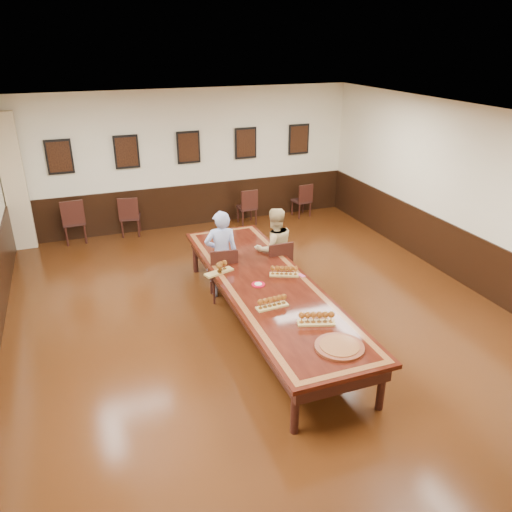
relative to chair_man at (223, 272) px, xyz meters
name	(u,v)px	position (x,y,z in m)	size (l,w,h in m)	color
floor	(267,325)	(0.39, -1.11, -0.51)	(8.00, 10.00, 0.02)	black
ceiling	(269,120)	(0.39, -1.11, 2.71)	(8.00, 10.00, 0.02)	white
wall_back	(188,160)	(0.39, 3.90, 1.10)	(8.00, 0.02, 3.20)	beige
wall_right	(482,203)	(4.40, -1.11, 1.10)	(0.02, 10.00, 3.20)	beige
chair_man	(223,272)	(0.00, 0.00, 0.00)	(0.46, 0.51, 0.99)	black
chair_woman	(276,265)	(1.00, 0.00, -0.01)	(0.45, 0.50, 0.97)	black
spare_chair_a	(73,220)	(-2.34, 3.68, 0.01)	(0.48, 0.52, 1.02)	black
spare_chair_b	(130,215)	(-1.10, 3.69, -0.02)	(0.44, 0.48, 0.95)	black
spare_chair_c	(247,206)	(1.67, 3.46, -0.05)	(0.42, 0.46, 0.89)	black
spare_chair_d	(301,200)	(3.17, 3.51, -0.06)	(0.40, 0.44, 0.86)	black
person_man	(222,254)	(0.02, 0.10, 0.30)	(0.58, 0.38, 1.58)	#5473D3
person_woman	(274,249)	(1.00, 0.10, 0.26)	(0.75, 0.59, 1.52)	#D6BE86
pink_phone	(301,275)	(0.99, -1.06, 0.26)	(0.07, 0.14, 0.01)	#D74782
curtain	(14,183)	(-3.36, 3.71, 0.95)	(0.45, 0.18, 2.90)	#CBB58B
wainscoting	(267,297)	(0.39, -1.11, 0.00)	(8.00, 10.00, 1.00)	black
conference_table	(267,291)	(0.39, -1.11, 0.12)	(1.40, 5.00, 0.76)	black
posters	(188,147)	(0.39, 3.83, 1.40)	(6.14, 0.04, 0.74)	black
flight_a	(220,268)	(-0.19, -0.51, 0.34)	(0.51, 0.29, 0.18)	#A58845
flight_b	(284,271)	(0.73, -0.97, 0.33)	(0.48, 0.31, 0.17)	#A58845
flight_c	(272,303)	(0.17, -1.84, 0.34)	(0.48, 0.17, 0.17)	#A58845
flight_d	(316,318)	(0.55, -2.45, 0.34)	(0.52, 0.30, 0.19)	#A58845
red_plate_grp	(258,285)	(0.23, -1.13, 0.27)	(0.21, 0.21, 0.03)	#B10B22
carved_platter	(339,347)	(0.56, -3.06, 0.28)	(0.61, 0.61, 0.05)	#521F10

